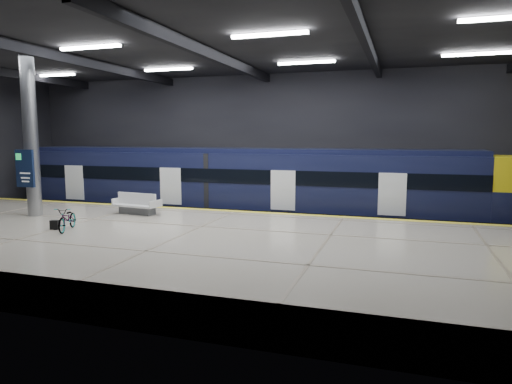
% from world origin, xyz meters
% --- Properties ---
extents(ground, '(30.00, 30.00, 0.00)m').
position_xyz_m(ground, '(0.00, 0.00, 0.00)').
color(ground, black).
rests_on(ground, ground).
extents(room_shell, '(30.10, 16.10, 8.05)m').
position_xyz_m(room_shell, '(-0.00, 0.00, 5.72)').
color(room_shell, black).
rests_on(room_shell, ground).
extents(platform, '(30.00, 11.00, 1.10)m').
position_xyz_m(platform, '(0.00, -2.50, 0.55)').
color(platform, beige).
rests_on(platform, ground).
extents(safety_strip, '(30.00, 0.40, 0.01)m').
position_xyz_m(safety_strip, '(0.00, 2.75, 1.11)').
color(safety_strip, yellow).
rests_on(safety_strip, platform).
extents(rails, '(30.00, 1.52, 0.16)m').
position_xyz_m(rails, '(0.00, 5.50, 0.08)').
color(rails, gray).
rests_on(rails, ground).
extents(train, '(29.40, 2.84, 3.79)m').
position_xyz_m(train, '(0.73, 5.50, 2.06)').
color(train, black).
rests_on(train, ground).
extents(bench, '(2.25, 1.16, 0.95)m').
position_xyz_m(bench, '(-3.93, 0.69, 1.43)').
color(bench, '#595B60').
rests_on(bench, platform).
extents(bicycle, '(1.16, 1.78, 0.89)m').
position_xyz_m(bicycle, '(-4.37, -3.23, 1.54)').
color(bicycle, '#99999E').
rests_on(bicycle, platform).
extents(pannier_bag, '(0.34, 0.26, 0.35)m').
position_xyz_m(pannier_bag, '(-4.97, -3.23, 1.28)').
color(pannier_bag, black).
rests_on(pannier_bag, platform).
extents(info_column, '(0.90, 0.78, 6.90)m').
position_xyz_m(info_column, '(-8.00, -1.03, 4.46)').
color(info_column, '#9EA0A5').
rests_on(info_column, platform).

